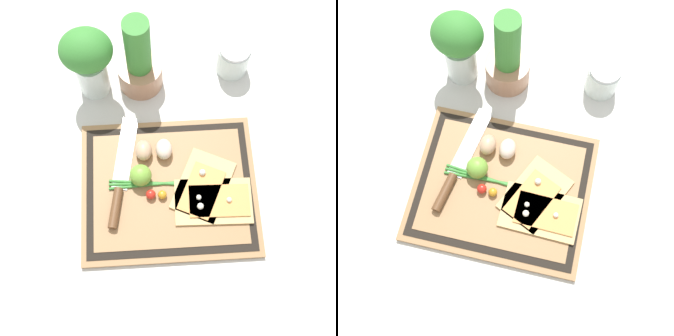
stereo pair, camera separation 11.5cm
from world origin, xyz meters
The scene contains 14 objects.
ground_plane centered at (0.00, 0.00, 0.00)m, with size 6.00×6.00×0.00m, color silver.
cutting_board centered at (0.00, 0.00, 0.01)m, with size 0.43×0.37×0.02m.
pizza_slice_near centered at (0.11, -0.04, 0.02)m, with size 0.19×0.12×0.02m.
pizza_slice_far centered at (0.08, -0.01, 0.02)m, with size 0.18×0.20×0.02m.
knife centered at (-0.12, 0.00, 0.02)m, with size 0.08×0.30×0.02m.
egg_brown centered at (-0.06, 0.10, 0.04)m, with size 0.04×0.05×0.04m, color tan.
egg_pink centered at (-0.01, 0.10, 0.04)m, with size 0.04×0.05×0.04m, color beige.
lime centered at (-0.07, 0.03, 0.04)m, with size 0.05×0.05×0.05m, color #70A838.
cherry_tomato_red centered at (-0.05, -0.02, 0.03)m, with size 0.02×0.02×0.02m, color red.
cherry_tomato_yellow centered at (-0.02, -0.02, 0.03)m, with size 0.02×0.02×0.02m, color orange.
scallion_bunch centered at (-0.01, 0.01, 0.02)m, with size 0.27×0.04×0.01m.
herb_pot centered at (-0.06, 0.31, 0.09)m, with size 0.12×0.12×0.25m.
sauce_jar centered at (0.19, 0.34, 0.04)m, with size 0.09×0.09×0.09m.
herb_glass centered at (-0.18, 0.31, 0.13)m, with size 0.13×0.11×0.22m.
Camera 2 is at (0.09, -0.35, 1.11)m, focal length 50.00 mm.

